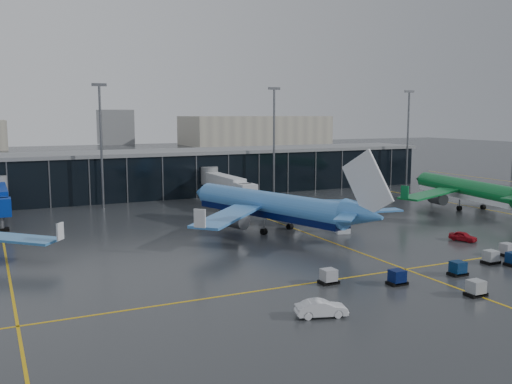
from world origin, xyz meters
name	(u,v)px	position (x,y,z in m)	size (l,w,h in m)	color
ground	(279,252)	(0.00, 0.00, 0.00)	(600.00, 600.00, 0.00)	#282B2D
terminal_pier	(157,173)	(0.00, 62.00, 5.42)	(142.00, 17.00, 10.70)	black
flood_masts	(193,139)	(5.00, 50.00, 13.81)	(203.00, 0.50, 25.50)	#595B60
distant_hangars	(143,132)	(49.94, 270.08, 8.79)	(260.00, 71.00, 22.00)	#B2AD99
taxi_lines	(302,231)	(10.00, 10.61, 0.01)	(220.00, 120.00, 0.02)	gold
airliner_klm_near	(268,190)	(5.45, 14.26, 6.81)	(38.93, 44.34, 13.63)	#3E80CD
airliner_aer_lingus	(467,178)	(52.21, 16.56, 6.34)	(36.24, 41.28, 12.68)	#0C6C2E
baggage_carts	(469,267)	(15.94, -19.64, 0.76)	(32.31, 12.59, 1.70)	black
mobile_airstair	(341,228)	(15.53, 7.48, 0.77)	(3.01, 3.69, 3.45)	white
service_van_red	(463,236)	(28.68, -6.09, 0.71)	(1.69, 4.19, 1.43)	#A50C17
service_van_white	(321,308)	(-8.52, -24.83, 0.82)	(1.74, 5.00, 1.65)	silver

